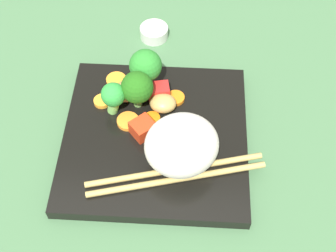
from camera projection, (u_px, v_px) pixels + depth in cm
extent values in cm
cube|color=#456E46|center=(156.00, 145.00, 66.01)|extent=(110.00, 110.00, 2.00)
cube|color=black|center=(155.00, 137.00, 64.47)|extent=(25.29, 25.29, 1.79)
ellipsoid|color=white|center=(182.00, 145.00, 57.88)|extent=(10.88, 11.51, 7.88)
cylinder|color=#79B456|center=(137.00, 100.00, 65.80)|extent=(1.84, 1.84, 2.36)
sphere|color=#226216|center=(137.00, 87.00, 63.39)|extent=(4.52, 4.52, 4.52)
cylinder|color=#7CC159|center=(113.00, 106.00, 65.14)|extent=(1.56, 1.96, 2.52)
sphere|color=green|center=(113.00, 95.00, 63.31)|extent=(3.40, 3.40, 3.40)
cylinder|color=#60A144|center=(144.00, 79.00, 67.94)|extent=(1.71, 1.66, 2.60)
sphere|color=#2C852C|center=(146.00, 66.00, 65.82)|extent=(4.71, 4.71, 4.71)
cylinder|color=orange|center=(128.00, 121.00, 64.61)|extent=(4.32, 4.32, 0.59)
cylinder|color=orange|center=(175.00, 98.00, 67.05)|extent=(3.35, 3.35, 0.60)
cylinder|color=orange|center=(152.00, 118.00, 64.99)|extent=(2.77, 2.77, 0.46)
cylinder|color=orange|center=(116.00, 80.00, 69.06)|extent=(4.15, 4.15, 0.61)
cylinder|color=orange|center=(102.00, 101.00, 66.69)|extent=(3.28, 3.28, 0.62)
cube|color=red|center=(143.00, 129.00, 62.88)|extent=(4.00, 4.02, 2.19)
cube|color=red|center=(156.00, 92.00, 66.61)|extent=(2.78, 3.38, 2.35)
ellipsoid|color=tan|center=(127.00, 91.00, 66.40)|extent=(5.11, 4.98, 2.84)
ellipsoid|color=tan|center=(163.00, 103.00, 65.47)|extent=(3.88, 4.30, 2.22)
cylinder|color=tan|center=(177.00, 179.00, 59.08)|extent=(6.62, 22.69, 0.80)
cylinder|color=tan|center=(175.00, 170.00, 59.90)|extent=(6.62, 22.69, 0.80)
cylinder|color=silver|center=(154.00, 32.00, 76.74)|extent=(4.61, 4.61, 1.93)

